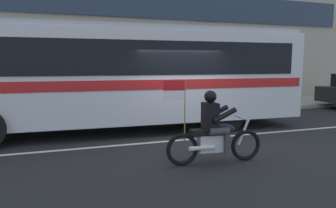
# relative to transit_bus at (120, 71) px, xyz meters

# --- Properties ---
(ground_plane) EXTENTS (60.00, 60.00, 0.00)m
(ground_plane) POSITION_rel_transit_bus_xyz_m (1.55, -1.19, -1.88)
(ground_plane) COLOR black
(sidewalk_curb) EXTENTS (28.00, 3.80, 0.15)m
(sidewalk_curb) POSITION_rel_transit_bus_xyz_m (1.55, 3.91, -1.81)
(sidewalk_curb) COLOR gray
(sidewalk_curb) RESTS_ON ground_plane
(lane_center_stripe) EXTENTS (26.60, 0.14, 0.01)m
(lane_center_stripe) POSITION_rel_transit_bus_xyz_m (1.55, -1.79, -1.88)
(lane_center_stripe) COLOR silver
(lane_center_stripe) RESTS_ON ground_plane
(transit_bus) EXTENTS (11.63, 3.02, 3.22)m
(transit_bus) POSITION_rel_transit_bus_xyz_m (0.00, 0.00, 0.00)
(transit_bus) COLOR silver
(transit_bus) RESTS_ON ground_plane
(motorcycle_with_rider) EXTENTS (2.19, 0.64, 1.78)m
(motorcycle_with_rider) POSITION_rel_transit_bus_xyz_m (1.30, -3.89, -1.22)
(motorcycle_with_rider) COLOR black
(motorcycle_with_rider) RESTS_ON ground_plane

